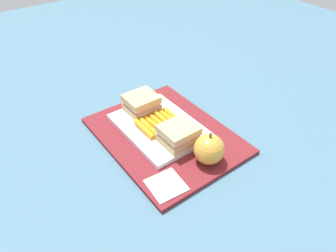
{
  "coord_description": "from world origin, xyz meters",
  "views": [
    {
      "loc": [
        0.48,
        -0.34,
        0.5
      ],
      "look_at": [
        0.01,
        0.0,
        0.04
      ],
      "focal_mm": 33.39,
      "sensor_mm": 36.0,
      "label": 1
    }
  ],
  "objects_px": {
    "food_tray": "(159,127)",
    "paper_napkin": "(166,185)",
    "sandwich_half_left": "(142,103)",
    "apple": "(209,149)",
    "sandwich_half_right": "(179,134)",
    "carrot_sticks_bundle": "(159,122)"
  },
  "relations": [
    {
      "from": "food_tray",
      "to": "paper_napkin",
      "type": "distance_m",
      "value": 0.19
    },
    {
      "from": "sandwich_half_left",
      "to": "paper_napkin",
      "type": "distance_m",
      "value": 0.26
    },
    {
      "from": "apple",
      "to": "paper_napkin",
      "type": "distance_m",
      "value": 0.12
    },
    {
      "from": "sandwich_half_right",
      "to": "apple",
      "type": "distance_m",
      "value": 0.08
    },
    {
      "from": "apple",
      "to": "sandwich_half_left",
      "type": "bearing_deg",
      "value": -174.72
    },
    {
      "from": "sandwich_half_right",
      "to": "apple",
      "type": "height_order",
      "value": "apple"
    },
    {
      "from": "sandwich_half_left",
      "to": "sandwich_half_right",
      "type": "bearing_deg",
      "value": 0.0
    },
    {
      "from": "sandwich_half_right",
      "to": "paper_napkin",
      "type": "distance_m",
      "value": 0.13
    },
    {
      "from": "sandwich_half_left",
      "to": "sandwich_half_right",
      "type": "xyz_separation_m",
      "value": [
        0.16,
        0.0,
        0.0
      ]
    },
    {
      "from": "sandwich_half_left",
      "to": "sandwich_half_right",
      "type": "relative_size",
      "value": 1.0
    },
    {
      "from": "apple",
      "to": "carrot_sticks_bundle",
      "type": "bearing_deg",
      "value": -172.2
    },
    {
      "from": "apple",
      "to": "paper_napkin",
      "type": "height_order",
      "value": "apple"
    },
    {
      "from": "food_tray",
      "to": "sandwich_half_right",
      "type": "height_order",
      "value": "sandwich_half_right"
    },
    {
      "from": "sandwich_half_left",
      "to": "paper_napkin",
      "type": "height_order",
      "value": "sandwich_half_left"
    },
    {
      "from": "carrot_sticks_bundle",
      "to": "sandwich_half_right",
      "type": "bearing_deg",
      "value": -0.16
    },
    {
      "from": "food_tray",
      "to": "paper_napkin",
      "type": "height_order",
      "value": "food_tray"
    },
    {
      "from": "sandwich_half_right",
      "to": "food_tray",
      "type": "bearing_deg",
      "value": 180.0
    },
    {
      "from": "sandwich_half_left",
      "to": "paper_napkin",
      "type": "xyz_separation_m",
      "value": [
        0.24,
        -0.1,
        -0.03
      ]
    },
    {
      "from": "sandwich_half_right",
      "to": "apple",
      "type": "bearing_deg",
      "value": 15.4
    },
    {
      "from": "apple",
      "to": "food_tray",
      "type": "bearing_deg",
      "value": -172.12
    },
    {
      "from": "apple",
      "to": "paper_napkin",
      "type": "relative_size",
      "value": 1.13
    },
    {
      "from": "food_tray",
      "to": "paper_napkin",
      "type": "bearing_deg",
      "value": -30.87
    }
  ]
}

